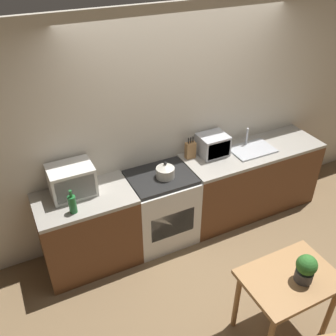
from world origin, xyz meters
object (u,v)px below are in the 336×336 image
(bottle, at_px, (72,204))
(toaster_oven, at_px, (213,145))
(kettle, at_px, (165,171))
(dining_table, at_px, (288,286))
(stove_range, at_px, (161,208))
(microwave, at_px, (72,180))

(bottle, xyz_separation_m, toaster_oven, (1.76, 0.32, 0.03))
(kettle, relative_size, dining_table, 0.25)
(kettle, bearing_deg, bottle, -172.47)
(kettle, relative_size, toaster_oven, 0.60)
(kettle, xyz_separation_m, dining_table, (0.41, -1.58, -0.37))
(kettle, bearing_deg, dining_table, -75.55)
(stove_range, xyz_separation_m, bottle, (-1.01, -0.18, 0.55))
(microwave, relative_size, toaster_oven, 1.32)
(kettle, xyz_separation_m, toaster_oven, (0.71, 0.18, 0.04))
(microwave, xyz_separation_m, bottle, (-0.08, -0.30, -0.06))
(toaster_oven, height_order, dining_table, toaster_oven)
(kettle, height_order, microwave, microwave)
(kettle, distance_m, toaster_oven, 0.74)
(stove_range, height_order, microwave, microwave)
(toaster_oven, bearing_deg, stove_range, -169.19)
(stove_range, height_order, kettle, kettle)
(stove_range, relative_size, dining_table, 1.12)
(stove_range, height_order, bottle, bottle)
(toaster_oven, relative_size, dining_table, 0.41)
(stove_range, relative_size, bottle, 3.53)
(stove_range, distance_m, dining_table, 1.68)
(bottle, bearing_deg, dining_table, -44.75)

